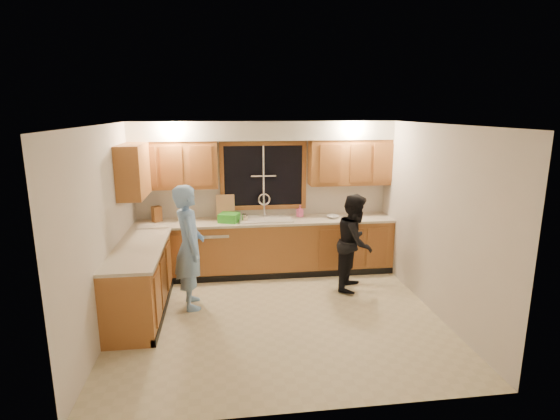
{
  "coord_description": "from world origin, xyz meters",
  "views": [
    {
      "loc": [
        -0.67,
        -5.28,
        2.67
      ],
      "look_at": [
        0.11,
        0.65,
        1.3
      ],
      "focal_mm": 28.0,
      "sensor_mm": 36.0,
      "label": 1
    }
  ],
  "objects_px": {
    "sink": "(265,223)",
    "man": "(189,247)",
    "woman": "(355,242)",
    "dish_crate": "(229,218)",
    "soap_bottle": "(300,211)",
    "stove": "(132,299)",
    "bowl": "(333,217)",
    "dishwasher": "(214,252)",
    "knife_block": "(157,214)"
  },
  "relations": [
    {
      "from": "dish_crate",
      "to": "bowl",
      "type": "bearing_deg",
      "value": 0.55
    },
    {
      "from": "knife_block",
      "to": "bowl",
      "type": "bearing_deg",
      "value": -38.42
    },
    {
      "from": "woman",
      "to": "dish_crate",
      "type": "relative_size",
      "value": 4.93
    },
    {
      "from": "dishwasher",
      "to": "soap_bottle",
      "type": "height_order",
      "value": "soap_bottle"
    },
    {
      "from": "stove",
      "to": "woman",
      "type": "height_order",
      "value": "woman"
    },
    {
      "from": "woman",
      "to": "knife_block",
      "type": "relative_size",
      "value": 5.95
    },
    {
      "from": "knife_block",
      "to": "soap_bottle",
      "type": "xyz_separation_m",
      "value": [
        2.33,
        0.02,
        -0.02
      ]
    },
    {
      "from": "stove",
      "to": "soap_bottle",
      "type": "xyz_separation_m",
      "value": [
        2.39,
        1.96,
        0.57
      ]
    },
    {
      "from": "sink",
      "to": "bowl",
      "type": "xyz_separation_m",
      "value": [
        1.12,
        -0.05,
        0.08
      ]
    },
    {
      "from": "stove",
      "to": "dish_crate",
      "type": "relative_size",
      "value": 3.04
    },
    {
      "from": "sink",
      "to": "soap_bottle",
      "type": "xyz_separation_m",
      "value": [
        0.59,
        0.13,
        0.15
      ]
    },
    {
      "from": "man",
      "to": "woman",
      "type": "xyz_separation_m",
      "value": [
        2.42,
        0.31,
        -0.13
      ]
    },
    {
      "from": "dishwasher",
      "to": "soap_bottle",
      "type": "relative_size",
      "value": 4.17
    },
    {
      "from": "woman",
      "to": "man",
      "type": "bearing_deg",
      "value": 124.95
    },
    {
      "from": "dish_crate",
      "to": "bowl",
      "type": "relative_size",
      "value": 1.52
    },
    {
      "from": "bowl",
      "to": "sink",
      "type": "bearing_deg",
      "value": 177.66
    },
    {
      "from": "man",
      "to": "soap_bottle",
      "type": "distance_m",
      "value": 2.15
    },
    {
      "from": "woman",
      "to": "soap_bottle",
      "type": "height_order",
      "value": "woman"
    },
    {
      "from": "dishwasher",
      "to": "knife_block",
      "type": "bearing_deg",
      "value": 171.79
    },
    {
      "from": "sink",
      "to": "bowl",
      "type": "relative_size",
      "value": 4.42
    },
    {
      "from": "man",
      "to": "dish_crate",
      "type": "xyz_separation_m",
      "value": [
        0.56,
        1.06,
        0.13
      ]
    },
    {
      "from": "man",
      "to": "knife_block",
      "type": "height_order",
      "value": "man"
    },
    {
      "from": "man",
      "to": "dish_crate",
      "type": "distance_m",
      "value": 1.2
    },
    {
      "from": "man",
      "to": "soap_bottle",
      "type": "xyz_separation_m",
      "value": [
        1.74,
        1.25,
        0.16
      ]
    },
    {
      "from": "sink",
      "to": "dishwasher",
      "type": "xyz_separation_m",
      "value": [
        -0.85,
        -0.01,
        -0.45
      ]
    },
    {
      "from": "dishwasher",
      "to": "bowl",
      "type": "distance_m",
      "value": 2.04
    },
    {
      "from": "stove",
      "to": "knife_block",
      "type": "height_order",
      "value": "knife_block"
    },
    {
      "from": "dishwasher",
      "to": "knife_block",
      "type": "height_order",
      "value": "knife_block"
    },
    {
      "from": "stove",
      "to": "soap_bottle",
      "type": "distance_m",
      "value": 3.14
    },
    {
      "from": "man",
      "to": "knife_block",
      "type": "relative_size",
      "value": 6.97
    },
    {
      "from": "man",
      "to": "knife_block",
      "type": "bearing_deg",
      "value": 16.05
    },
    {
      "from": "stove",
      "to": "man",
      "type": "xyz_separation_m",
      "value": [
        0.65,
        0.71,
        0.41
      ]
    },
    {
      "from": "sink",
      "to": "stove",
      "type": "relative_size",
      "value": 0.96
    },
    {
      "from": "dishwasher",
      "to": "woman",
      "type": "height_order",
      "value": "woman"
    },
    {
      "from": "dishwasher",
      "to": "knife_block",
      "type": "relative_size",
      "value": 3.34
    },
    {
      "from": "sink",
      "to": "soap_bottle",
      "type": "bearing_deg",
      "value": 12.45
    },
    {
      "from": "sink",
      "to": "man",
      "type": "xyz_separation_m",
      "value": [
        -1.15,
        -1.12,
        -0.01
      ]
    },
    {
      "from": "sink",
      "to": "soap_bottle",
      "type": "distance_m",
      "value": 0.63
    },
    {
      "from": "woman",
      "to": "knife_block",
      "type": "distance_m",
      "value": 3.17
    },
    {
      "from": "man",
      "to": "soap_bottle",
      "type": "height_order",
      "value": "man"
    },
    {
      "from": "dishwasher",
      "to": "man",
      "type": "distance_m",
      "value": 1.23
    },
    {
      "from": "knife_block",
      "to": "soap_bottle",
      "type": "relative_size",
      "value": 1.25
    },
    {
      "from": "sink",
      "to": "knife_block",
      "type": "distance_m",
      "value": 1.75
    },
    {
      "from": "dishwasher",
      "to": "knife_block",
      "type": "distance_m",
      "value": 1.1
    },
    {
      "from": "dishwasher",
      "to": "dish_crate",
      "type": "height_order",
      "value": "dish_crate"
    },
    {
      "from": "soap_bottle",
      "to": "bowl",
      "type": "bearing_deg",
      "value": -18.63
    },
    {
      "from": "dish_crate",
      "to": "sink",
      "type": "bearing_deg",
      "value": 6.01
    },
    {
      "from": "dish_crate",
      "to": "woman",
      "type": "bearing_deg",
      "value": -21.72
    },
    {
      "from": "sink",
      "to": "man",
      "type": "bearing_deg",
      "value": -135.8
    },
    {
      "from": "soap_bottle",
      "to": "bowl",
      "type": "relative_size",
      "value": 1.01
    }
  ]
}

